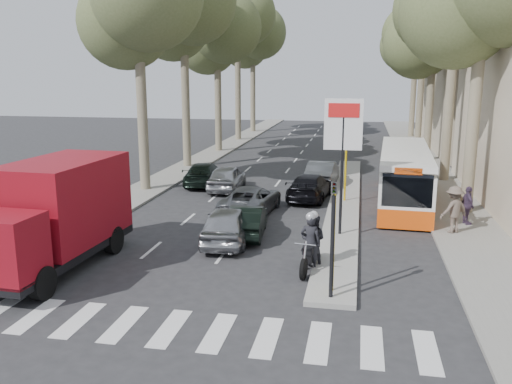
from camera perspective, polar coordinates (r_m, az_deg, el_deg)
ground at (r=18.14m, az=-2.30°, el=-8.80°), size 120.00×120.00×0.00m
sidewalk_right at (r=42.23m, az=17.18°, el=3.00°), size 3.20×70.00×0.12m
median_left at (r=46.48m, az=-4.06°, el=4.34°), size 2.40×64.00×0.12m
traffic_island at (r=28.22m, az=9.28°, el=-1.03°), size 1.50×26.00×0.16m
building_far at (r=51.79m, az=24.50°, el=12.93°), size 11.00×20.00×16.00m
billboard at (r=21.65m, az=9.11°, el=4.68°), size 1.50×12.10×5.60m
traffic_light_island at (r=15.52m, az=8.11°, el=-2.94°), size 0.16×0.41×3.60m
traffic_light_left at (r=19.70m, az=-25.16°, el=-0.73°), size 0.16×0.41×3.60m
tree_l_b at (r=38.71m, az=-7.45°, el=19.01°), size 7.40×7.20×14.88m
tree_l_c at (r=46.20m, az=-3.93°, el=16.70°), size 7.40×7.20×13.71m
tree_l_d at (r=54.12m, az=-1.80°, el=17.92°), size 7.40×7.20×15.66m
tree_l_e at (r=61.86m, az=-0.20°, el=16.28°), size 7.40×7.20×14.49m
tree_r_c at (r=42.99m, az=18.46°, el=15.98°), size 7.40×7.20×13.32m
tree_r_d at (r=51.04m, az=17.52°, el=16.94°), size 7.40×7.20×14.88m
tree_r_e at (r=58.93m, az=16.70°, el=15.63°), size 7.40×7.20×14.10m
silver_hatchback at (r=21.39m, az=-3.05°, el=-3.41°), size 2.12×4.46×1.47m
dark_hatchback at (r=22.25m, az=-0.91°, el=-3.03°), size 1.69×3.97×1.27m
queue_car_a at (r=25.85m, az=-0.55°, el=-0.80°), size 2.54×4.86×1.30m
queue_car_b at (r=28.83m, az=5.71°, el=0.57°), size 2.37×4.82×1.35m
queue_car_c at (r=30.92m, az=-3.10°, el=1.53°), size 1.91×4.37×1.47m
queue_car_d at (r=32.47m, az=7.02°, el=1.99°), size 1.85×4.57×1.47m
queue_car_e at (r=32.52m, az=-5.47°, el=1.92°), size 2.24×4.75×1.34m
red_truck at (r=19.52m, az=-20.49°, el=-2.11°), size 2.90×6.95×3.65m
city_bus at (r=28.65m, az=15.33°, el=1.77°), size 2.88×10.84×2.83m
motorcycle at (r=18.58m, az=5.88°, el=-5.29°), size 0.97×2.41×2.05m
pedestrian_near at (r=25.16m, az=21.39°, el=-1.32°), size 0.73×1.08×1.68m
pedestrian_far at (r=23.63m, az=20.12°, el=-1.73°), size 1.37×1.14×1.95m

